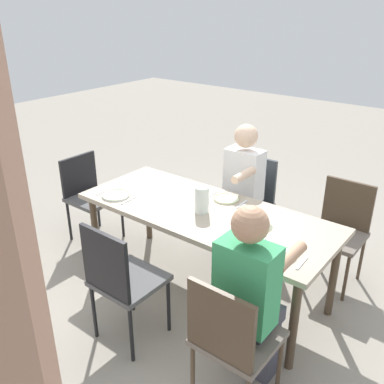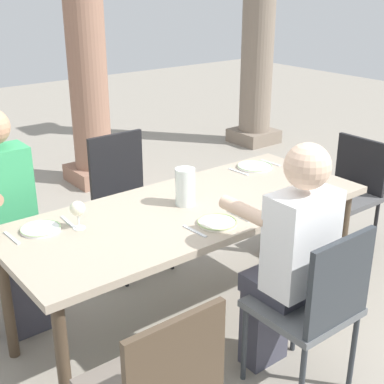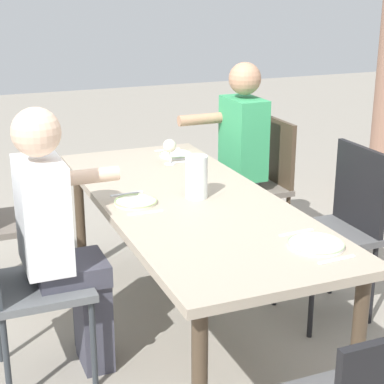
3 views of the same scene
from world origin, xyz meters
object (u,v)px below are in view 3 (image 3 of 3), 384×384
dining_table (188,211)px  diner_woman_green (234,157)px  diner_man_white (59,236)px  plate_0 (176,154)px  plate_2 (316,244)px  chair_mid_south (20,276)px  wine_glass_0 (170,147)px  plate_1 (136,202)px  water_pitcher (197,179)px  chair_mid_north (339,220)px  chair_west_north (260,177)px

dining_table → diner_woman_green: bearing=141.5°
diner_man_white → plate_0: size_ratio=6.28×
diner_woman_green → plate_2: 1.61m
chair_mid_south → wine_glass_0: (-0.71, 0.98, 0.33)m
plate_1 → water_pitcher: 0.32m
chair_mid_north → chair_mid_south: chair_mid_north is taller
diner_woman_green → plate_2: size_ratio=5.53×
chair_west_north → chair_mid_north: 0.90m
chair_mid_south → dining_table: bearing=96.2°
dining_table → plate_1: bearing=-95.7°
dining_table → wine_glass_0: (-0.62, 0.13, 0.17)m
diner_woman_green → plate_2: (1.56, -0.39, 0.07)m
diner_woman_green → water_pitcher: diner_woman_green is taller
water_pitcher → wine_glass_0: bearing=172.0°
chair_mid_south → wine_glass_0: chair_mid_south is taller
dining_table → diner_man_white: size_ratio=1.64×
chair_mid_south → water_pitcher: size_ratio=4.28×
dining_table → plate_2: bearing=19.0°
diner_man_white → plate_1: (-0.11, 0.40, 0.07)m
diner_woman_green → chair_mid_south: bearing=-58.8°
plate_0 → plate_1: (0.75, -0.49, -0.00)m
water_pitcher → diner_man_white: bearing=-82.9°
chair_west_north → diner_man_white: (0.90, -1.51, 0.16)m
plate_1 → dining_table: bearing=84.3°
chair_mid_north → plate_2: chair_mid_north is taller
plate_0 → chair_mid_south: bearing=-51.0°
chair_mid_north → diner_man_white: (-0.00, -1.51, 0.14)m
chair_west_north → plate_1: 1.37m
diner_woman_green → plate_1: 1.20m
dining_table → water_pitcher: 0.17m
chair_mid_south → wine_glass_0: bearing=125.9°
dining_table → plate_2: 0.80m
chair_mid_north → plate_0: 1.09m
plate_0 → plate_2: (1.53, 0.03, -0.00)m
plate_0 → plate_2: same height
plate_0 → diner_man_white: bearing=-45.8°
chair_west_north → plate_2: size_ratio=3.91×
chair_west_north → diner_man_white: diner_man_white is taller
dining_table → chair_mid_north: (0.09, 0.85, -0.14)m
diner_woman_green → plate_1: bearing=-49.1°
chair_mid_north → diner_man_white: bearing=-90.1°
plate_2 → chair_west_north: bearing=159.4°
chair_mid_north → plate_0: bearing=-144.9°
wine_glass_0 → water_pitcher: size_ratio=0.70×
chair_mid_south → water_pitcher: bearing=95.8°
plate_0 → wine_glass_0: wine_glass_0 is taller
wine_glass_0 → water_pitcher: 0.62m
dining_table → plate_0: (-0.78, 0.23, 0.08)m
chair_mid_south → diner_man_white: 0.24m
dining_table → chair_mid_south: size_ratio=2.30×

